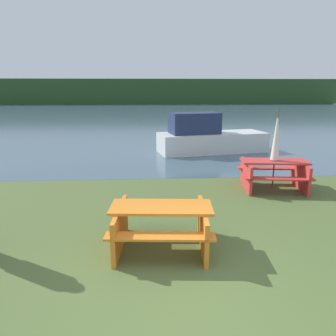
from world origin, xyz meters
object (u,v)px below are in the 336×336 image
object	(u,v)px
umbrella_white	(276,136)
picnic_table_red	(273,172)
picnic_table_orange	(161,222)
boat	(208,138)

from	to	relation	value
umbrella_white	picnic_table_red	bearing A→B (deg)	63.43
picnic_table_orange	umbrella_white	xyz separation A→B (m)	(3.09, 3.13, 0.96)
picnic_table_red	boat	bearing A→B (deg)	98.94
picnic_table_red	boat	world-z (taller)	boat
picnic_table_orange	umbrella_white	distance (m)	4.50
picnic_table_orange	umbrella_white	world-z (taller)	umbrella_white
picnic_table_orange	picnic_table_red	world-z (taller)	picnic_table_red
picnic_table_orange	boat	xyz separation A→B (m)	(2.28, 8.30, 0.15)
picnic_table_orange	umbrella_white	bearing A→B (deg)	45.35
boat	umbrella_white	bearing A→B (deg)	-92.35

